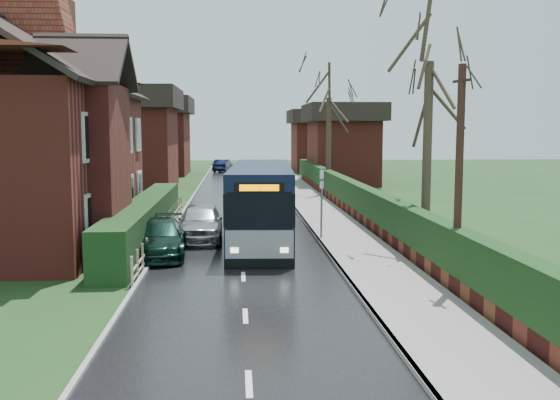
{
  "coord_description": "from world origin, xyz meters",
  "views": [
    {
      "loc": [
        -0.2,
        -20.5,
        4.46
      ],
      "look_at": [
        1.46,
        2.84,
        1.8
      ],
      "focal_mm": 40.0,
      "sensor_mm": 36.0,
      "label": 1
    }
  ],
  "objects": [
    {
      "name": "picket_fence",
      "position": [
        -3.15,
        5.0,
        0.45
      ],
      "size": [
        0.1,
        16.0,
        0.9
      ],
      "primitive_type": null,
      "color": "#9D876A",
      "rests_on": "ground"
    },
    {
      "name": "car_green",
      "position": [
        -2.9,
        1.42,
        0.64
      ],
      "size": [
        2.09,
        4.54,
        1.29
      ],
      "primitive_type": "imported",
      "rotation": [
        0.0,
        0.0,
        0.06
      ],
      "color": "black",
      "rests_on": "ground"
    },
    {
      "name": "bus_stop_sign",
      "position": [
        3.2,
        3.99,
        1.89
      ],
      "size": [
        0.21,
        0.42,
        2.88
      ],
      "rotation": [
        0.0,
        0.0,
        -0.37
      ],
      "color": "slate",
      "rests_on": "ground"
    },
    {
      "name": "front_hedge",
      "position": [
        -3.9,
        5.0,
        0.8
      ],
      "size": [
        1.2,
        16.0,
        1.6
      ],
      "primitive_type": "cube",
      "color": "black",
      "rests_on": "ground"
    },
    {
      "name": "road",
      "position": [
        0.0,
        10.0,
        0.01
      ],
      "size": [
        6.0,
        100.0,
        0.02
      ],
      "primitive_type": "cube",
      "color": "black",
      "rests_on": "ground"
    },
    {
      "name": "kerb_left",
      "position": [
        -3.05,
        10.0,
        0.05
      ],
      "size": [
        0.12,
        100.0,
        0.1
      ],
      "primitive_type": "cube",
      "color": "gray",
      "rests_on": "ground"
    },
    {
      "name": "telegraph_pole",
      "position": [
        5.8,
        -4.14,
        3.13
      ],
      "size": [
        0.25,
        0.79,
        6.18
      ],
      "rotation": [
        0.0,
        0.0,
        0.23
      ],
      "color": "black",
      "rests_on": "ground"
    },
    {
      "name": "tree_house_side",
      "position": [
        -12.41,
        13.58,
        7.75
      ],
      "size": [
        4.57,
        4.57,
        10.38
      ],
      "color": "#372920",
      "rests_on": "ground"
    },
    {
      "name": "right_wall_hedge",
      "position": [
        5.8,
        10.0,
        1.02
      ],
      "size": [
        0.6,
        50.0,
        1.8
      ],
      "color": "maroon",
      "rests_on": "ground"
    },
    {
      "name": "car_silver",
      "position": [
        -1.63,
        4.49,
        0.74
      ],
      "size": [
        1.83,
        4.39,
        1.49
      ],
      "primitive_type": "imported",
      "rotation": [
        0.0,
        0.0,
        0.02
      ],
      "color": "silver",
      "rests_on": "ground"
    },
    {
      "name": "kerb_right",
      "position": [
        3.05,
        10.0,
        0.07
      ],
      "size": [
        0.12,
        100.0,
        0.14
      ],
      "primitive_type": "cube",
      "color": "gray",
      "rests_on": "ground"
    },
    {
      "name": "car_distant",
      "position": [
        -1.57,
        45.35,
        0.66
      ],
      "size": [
        2.13,
        4.2,
        1.32
      ],
      "primitive_type": "imported",
      "rotation": [
        0.0,
        0.0,
        2.95
      ],
      "color": "black",
      "rests_on": "ground"
    },
    {
      "name": "brick_house",
      "position": [
        -8.73,
        4.78,
        4.38
      ],
      "size": [
        9.3,
        14.6,
        10.3
      ],
      "color": "maroon",
      "rests_on": "ground"
    },
    {
      "name": "tree_right_near",
      "position": [
        6.81,
        1.95,
        7.37
      ],
      "size": [
        4.57,
        4.57,
        9.86
      ],
      "color": "#392C21",
      "rests_on": "ground"
    },
    {
      "name": "bus",
      "position": [
        0.8,
        3.95,
        1.51
      ],
      "size": [
        2.83,
        10.11,
        3.04
      ],
      "rotation": [
        0.0,
        0.0,
        -0.05
      ],
      "color": "black",
      "rests_on": "ground"
    },
    {
      "name": "tree_right_far",
      "position": [
        6.0,
        21.0,
        6.99
      ],
      "size": [
        4.85,
        4.85,
        9.36
      ],
      "color": "#32271D",
      "rests_on": "ground"
    },
    {
      "name": "ground",
      "position": [
        0.0,
        0.0,
        0.0
      ],
      "size": [
        140.0,
        140.0,
        0.0
      ],
      "primitive_type": "plane",
      "color": "#24421C",
      "rests_on": "ground"
    },
    {
      "name": "pavement",
      "position": [
        4.25,
        10.0,
        0.07
      ],
      "size": [
        2.5,
        100.0,
        0.14
      ],
      "primitive_type": "cube",
      "color": "slate",
      "rests_on": "ground"
    }
  ]
}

